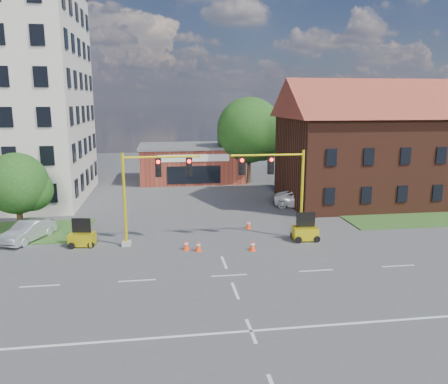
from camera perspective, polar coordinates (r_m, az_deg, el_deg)
The scene contains 17 objects.
ground at distance 24.54m, azimuth 0.68°, elevation -10.84°, with size 120.00×120.00×0.00m, color #444446.
grass_verge_ne at distance 39.17m, azimuth 25.50°, elevation -3.26°, with size 14.00×4.00×0.08m, color #28491B.
lane_markings at distance 21.84m, azimuth 1.92°, elevation -13.83°, with size 60.00×36.00×0.01m, color silver, non-canonical shape.
brick_shop at distance 52.98m, azimuth -4.28°, elevation 3.88°, with size 12.40×8.40×4.30m.
townhouse_row at distance 44.12m, azimuth 21.19°, elevation 6.45°, with size 21.00×11.00×11.50m.
tree_large at distance 50.65m, azimuth 3.75°, elevation 7.79°, with size 7.87×7.50×9.92m.
tree_nw_front at distance 35.04m, azimuth -25.06°, elevation 0.81°, with size 4.69×4.47×5.82m.
signal_mast_west at distance 28.92m, azimuth -9.70°, elevation 0.62°, with size 5.30×0.60×6.20m.
signal_mast_east at distance 29.95m, azimuth 7.20°, elevation 1.08°, with size 5.30×0.60×6.20m.
trailer_west at distance 30.54m, azimuth -18.04°, elevation -5.70°, with size 1.75×1.32×1.82m.
trailer_east at distance 30.73m, azimuth 10.55°, elevation -5.15°, with size 1.74×1.24×1.89m.
cone_a at distance 28.21m, azimuth -3.36°, elevation -7.06°, with size 0.40×0.40×0.70m.
cone_b at distance 28.49m, azimuth -4.97°, elevation -6.89°, with size 0.40×0.40×0.70m.
cone_c at distance 28.32m, azimuth 3.75°, elevation -6.99°, with size 0.40×0.40×0.70m.
cone_d at distance 33.02m, azimuth 3.23°, elevation -4.23°, with size 0.40×0.40×0.70m.
pickup_white at distance 40.12m, azimuth 10.48°, elevation -0.91°, with size 2.49×5.40×1.50m, color white.
sedan_silver_front at distance 32.95m, azimuth -24.18°, elevation -4.66°, with size 1.48×4.24×1.40m, color #B0B3B8.
Camera 1 is at (-3.48, -22.38, 9.46)m, focal length 35.00 mm.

